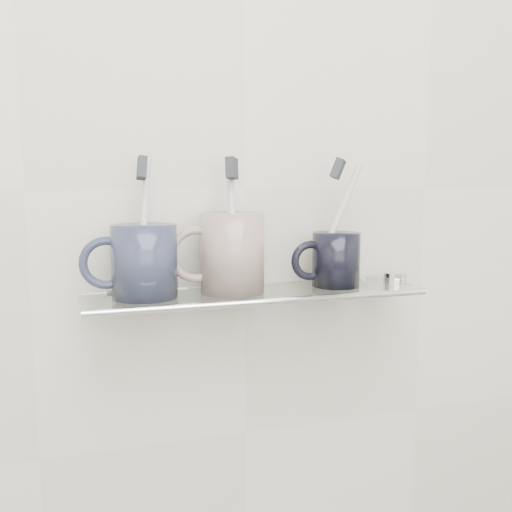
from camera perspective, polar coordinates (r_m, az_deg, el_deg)
name	(u,v)px	position (r m, az deg, el deg)	size (l,w,h in m)	color
wall_back	(245,189)	(0.89, -1.10, 6.73)	(2.50, 2.50, 0.00)	beige
shelf_glass	(257,294)	(0.85, 0.06, -3.80)	(0.50, 0.12, 0.01)	silver
shelf_rail	(268,302)	(0.80, 1.22, -4.60)	(0.01, 0.01, 0.50)	silver
bracket_left	(110,303)	(0.86, -14.38, -4.61)	(0.02, 0.02, 0.03)	silver
bracket_right	(368,287)	(0.97, 11.17, -3.09)	(0.02, 0.02, 0.03)	silver
mug_left	(144,261)	(0.81, -11.09, -0.53)	(0.09, 0.09, 0.10)	#1D223A
mug_left_handle	(106,263)	(0.81, -14.75, -0.68)	(0.07, 0.07, 0.01)	#1D223A
toothbrush_left	(144,226)	(0.81, -11.19, 2.96)	(0.01, 0.01, 0.19)	silver
bristles_left	(142,168)	(0.80, -11.34, 8.64)	(0.01, 0.02, 0.03)	#292C30
mug_center	(232,253)	(0.83, -2.39, 0.31)	(0.09, 0.09, 0.12)	beige
mug_center_handle	(196,254)	(0.82, -5.98, 0.16)	(0.08, 0.08, 0.01)	beige
toothbrush_center	(232,224)	(0.83, -2.41, 3.23)	(0.01, 0.01, 0.19)	silver
bristles_center	(232,168)	(0.83, -2.44, 8.77)	(0.01, 0.02, 0.03)	#292C30
mug_right	(336,259)	(0.89, 8.00, -0.34)	(0.07, 0.07, 0.08)	black
mug_right_handle	(310,261)	(0.88, 5.45, -0.46)	(0.06, 0.06, 0.01)	black
toothbrush_right	(337,221)	(0.89, 8.08, 3.47)	(0.01, 0.01, 0.19)	silver
bristles_right	(338,169)	(0.88, 8.18, 8.65)	(0.01, 0.02, 0.03)	#292C30
chrome_cap	(395,277)	(0.95, 13.74, -2.07)	(0.04, 0.04, 0.02)	silver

